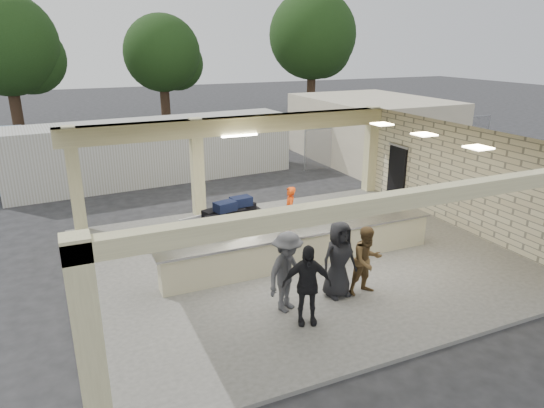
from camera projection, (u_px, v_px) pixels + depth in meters
name	position (u px, v px, depth m)	size (l,w,h in m)	color
ground	(296.00, 261.00, 13.96)	(120.00, 120.00, 0.00)	#252527
pavilion	(293.00, 209.00, 14.19)	(12.01, 10.00, 3.55)	#5E5C57
baggage_counter	(305.00, 248.00, 13.34)	(8.20, 0.58, 0.98)	beige
luggage_cart	(231.00, 223.00, 14.25)	(2.91, 2.18, 1.52)	white
drum_fan	(377.00, 211.00, 16.07)	(0.98, 0.65, 1.04)	white
baggage_handler	(290.00, 211.00, 15.31)	(0.58, 0.32, 1.60)	#E03F0B
passenger_a	(367.00, 261.00, 11.71)	(0.84, 0.37, 1.74)	brown
passenger_b	(307.00, 285.00, 10.44)	(1.08, 0.39, 1.84)	black
passenger_c	(287.00, 272.00, 10.94)	(1.24, 0.43, 1.92)	#45464A
passenger_d	(339.00, 259.00, 11.58)	(0.93, 0.38, 1.91)	black
car_white_a	(337.00, 134.00, 29.25)	(2.27, 4.78, 1.37)	silver
car_white_b	(387.00, 128.00, 31.05)	(1.74, 4.67, 1.47)	silver
car_dark	(282.00, 135.00, 29.36)	(1.35, 3.83, 1.28)	black
container_white	(155.00, 150.00, 21.76)	(12.52, 2.50, 2.71)	silver
fence	(405.00, 140.00, 25.68)	(12.06, 0.06, 2.03)	gray
tree_left	(12.00, 49.00, 30.11)	(6.60, 6.30, 9.00)	#382619
tree_mid	(166.00, 56.00, 35.91)	(6.00, 5.60, 8.00)	#382619
tree_right	(315.00, 39.00, 39.30)	(7.20, 7.00, 10.00)	#382619
adjacent_building	(371.00, 129.00, 25.79)	(6.00, 8.00, 3.20)	beige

